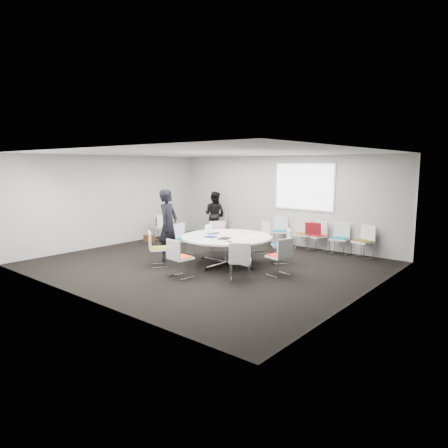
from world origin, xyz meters
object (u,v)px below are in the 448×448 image
Objects in this scene: chair_back_c at (316,242)px; maroon_bag at (162,221)px; chair_ring_f at (158,255)px; chair_ring_g at (181,265)px; conference_table at (226,243)px; chair_back_d at (339,245)px; chair_ring_a at (279,264)px; brown_bag at (149,239)px; chair_spare_left at (162,232)px; person_back at (215,215)px; chair_person_back at (218,229)px; chair_back_a at (279,237)px; cup at (242,233)px; chair_back_e at (363,248)px; chair_ring_b at (281,252)px; chair_ring_d at (218,243)px; chair_ring_e at (184,246)px; person_main at (168,225)px; laptop at (215,234)px; chair_ring_h at (240,269)px; chair_ring_c at (260,243)px; chair_back_b at (302,240)px.

maroon_bag is (-4.87, -1.66, 0.34)m from chair_back_c.
chair_ring_f is 1.21m from chair_ring_g.
conference_table is 2.60× the size of chair_back_d.
chair_ring_a is 3.01m from chair_ring_f.
chair_ring_g is at bearing -30.70° from brown_bag.
person_back is (1.08, 1.47, 0.53)m from chair_spare_left.
chair_person_back is (-4.48, -0.03, 0.00)m from chair_back_d.
cup is at bearing 81.01° from chair_back_a.
chair_back_d is 1.00× the size of chair_back_e.
chair_ring_b is (0.97, 1.03, -0.27)m from conference_table.
chair_ring_d is at bearing 124.23° from person_back.
cup is 0.25× the size of brown_bag.
chair_ring_d is 1.00× the size of chair_ring_e.
chair_ring_g is at bearing -96.14° from cup.
chair_ring_b is 4.80m from brown_bag.
person_main is (2.36, -1.86, 0.66)m from chair_spare_left.
chair_back_e is (1.43, 1.88, 0.00)m from chair_ring_b.
chair_spare_left is (-2.28, 1.22, 0.00)m from chair_ring_e.
chair_ring_a reaches higher than cup.
chair_ring_e is 2.22m from chair_ring_g.
chair_ring_g and chair_back_e have the same top height.
person_main is (-1.48, -0.61, 0.39)m from conference_table.
chair_back_c is 1.00× the size of chair_spare_left.
chair_ring_b reaches higher than laptop.
laptop is (-1.42, -2.90, 0.47)m from chair_back_c.
cup is (0.22, 2.00, 0.50)m from chair_ring_g.
chair_spare_left is at bearing 37.30° from chair_back_c.
chair_ring_h is at bearing 76.53° from chair_back_d.
chair_ring_c is 2.90m from chair_person_back.
chair_ring_a is at bearing 157.89° from chair_ring_c.
brown_bag is at bearing 53.29° from chair_ring_b.
chair_spare_left is at bearing -54.43° from chair_ring_d.
brown_bag is (-1.06, -2.22, -0.16)m from chair_person_back.
chair_ring_f is at bearing 45.99° from chair_back_b.
chair_back_e is at bearing -130.55° from chair_ring_c.
chair_spare_left is at bearing 32.44° from chair_back_e.
chair_ring_e is at bearing 15.22° from chair_ring_d.
chair_ring_h is at bearing 41.44° from chair_ring_f.
person_back reaches higher than chair_back_e.
maroon_bag reaches higher than laptop.
chair_ring_c is 1.00× the size of chair_ring_e.
cup is (-0.79, -0.62, 0.50)m from chair_ring_b.
laptop is 3.67m from maroon_bag.
chair_ring_a is at bearing -18.42° from cup.
brown_bag is (-2.26, 0.63, -0.16)m from chair_ring_e.
chair_ring_f reaches higher than cup.
chair_back_a is 0.55× the size of person_back.
chair_back_e is 5.15m from chair_person_back.
chair_ring_g is at bearing 63.22° from chair_back_d.
chair_ring_f reaches higher than laptop.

